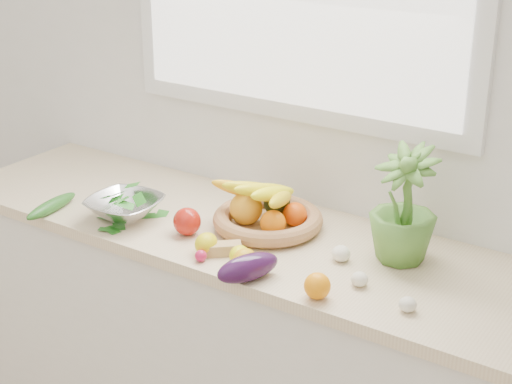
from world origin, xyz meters
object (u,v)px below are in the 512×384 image
Objects in this scene: apple at (187,221)px; eggplant at (248,268)px; potted_herb at (404,204)px; fruit_basket at (267,213)px; cucumber at (52,206)px; colander_with_spinach at (124,202)px.

apple is 0.45× the size of eggplant.
fruit_basket is at bearing -175.83° from potted_herb.
cucumber is (-0.83, 0.02, -0.02)m from eggplant.
colander_with_spinach is at bearing 19.86° from cucumber.
apple is at bearing -135.62° from fruit_basket.
colander_with_spinach is (-0.88, -0.24, -0.12)m from potted_herb.
eggplant is 0.49m from potted_herb.
fruit_basket is (0.68, 0.30, 0.03)m from cucumber.
eggplant is at bearing -23.20° from apple.
potted_herb is at bearing 4.17° from fruit_basket.
apple reaches higher than cucumber.
fruit_basket is at bearing 23.81° from cucumber.
apple is at bearing 6.43° from colander_with_spinach.
fruit_basket is 1.81× the size of colander_with_spinach.
apple is 0.37× the size of cucumber.
potted_herb is at bearing 16.38° from cucumber.
fruit_basket is (-0.15, 0.32, 0.01)m from eggplant.
fruit_basket reaches higher than cucumber.
fruit_basket is (0.19, 0.18, 0.01)m from apple.
colander_with_spinach is (-0.24, -0.03, 0.02)m from apple.
fruit_basket is 0.48m from colander_with_spinach.
potted_herb is (0.31, 0.36, 0.14)m from eggplant.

